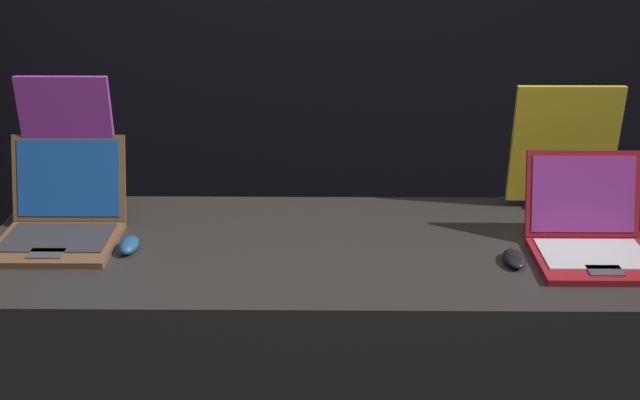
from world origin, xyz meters
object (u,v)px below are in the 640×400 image
object	(u,v)px
mouse_back	(514,259)
mouse_front	(129,245)
promo_stand_back	(563,151)
promo_stand_front	(71,151)
laptop_front	(61,217)
laptop_back	(590,234)

from	to	relation	value
mouse_back	mouse_front	bearing A→B (deg)	176.58
promo_stand_back	mouse_front	bearing A→B (deg)	-166.23
promo_stand_front	promo_stand_back	distance (m)	1.58
laptop_front	mouse_back	bearing A→B (deg)	-6.74
promo_stand_front	laptop_front	bearing A→B (deg)	-90.00
mouse_front	laptop_back	world-z (taller)	laptop_back
laptop_back	mouse_back	size ratio (longest dim) A/B	3.25
promo_stand_front	mouse_front	bearing A→B (deg)	-48.15
mouse_back	promo_stand_back	world-z (taller)	promo_stand_back
mouse_front	promo_stand_front	distance (m)	0.39
laptop_back	promo_stand_back	size ratio (longest dim) A/B	0.86
promo_stand_front	laptop_back	bearing A→B (deg)	-9.02
mouse_front	promo_stand_back	distance (m)	1.41
mouse_front	promo_stand_back	size ratio (longest dim) A/B	0.25
laptop_back	mouse_back	xyz separation A→B (m)	(-0.23, -0.07, -0.05)
mouse_front	mouse_back	xyz separation A→B (m)	(1.12, -0.07, -0.00)
promo_stand_back	laptop_front	bearing A→B (deg)	-171.36
mouse_front	laptop_back	size ratio (longest dim) A/B	0.29
laptop_front	mouse_back	distance (m)	1.36
promo_stand_front	mouse_back	xyz separation A→B (m)	(1.35, -0.32, -0.21)
laptop_front	promo_stand_front	size ratio (longest dim) A/B	0.80
promo_stand_front	mouse_back	bearing A→B (deg)	-13.25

